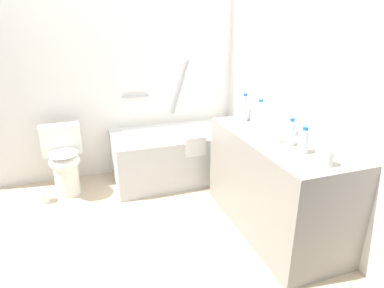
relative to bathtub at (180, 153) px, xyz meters
name	(u,v)px	position (x,y,z in m)	size (l,w,h in m)	color
ground_plane	(130,235)	(-0.72, -0.92, -0.29)	(3.98, 3.98, 0.00)	#C1AD8E
wall_back_tiled	(102,60)	(-0.72, 0.42, 1.00)	(3.38, 0.10, 2.58)	white
wall_right_mirror	(302,70)	(0.81, -0.92, 1.00)	(0.10, 2.98, 2.58)	white
bathtub	(180,153)	(0.00, 0.00, 0.00)	(1.46, 0.75, 1.27)	silver
toilet	(64,160)	(-1.21, 0.03, 0.07)	(0.40, 0.49, 0.71)	white
vanity_counter	(275,184)	(0.46, -1.19, 0.12)	(0.60, 1.36, 0.82)	gray
sink_basin	(270,132)	(0.41, -1.13, 0.56)	(0.33, 0.33, 0.05)	white
sink_faucet	(291,130)	(0.61, -1.13, 0.56)	(0.10, 0.15, 0.06)	#9E9EA3
water_bottle_0	(260,113)	(0.48, -0.84, 0.64)	(0.07, 0.07, 0.23)	silver
water_bottle_1	(304,141)	(0.43, -1.52, 0.62)	(0.07, 0.07, 0.19)	silver
water_bottle_2	(291,133)	(0.43, -1.37, 0.63)	(0.06, 0.06, 0.21)	silver
water_bottle_3	(245,108)	(0.42, -0.68, 0.65)	(0.07, 0.07, 0.25)	silver
drinking_glass_0	(327,158)	(0.45, -1.74, 0.58)	(0.08, 0.08, 0.09)	white
drinking_glass_1	(254,117)	(0.49, -0.73, 0.57)	(0.07, 0.07, 0.08)	white
drinking_glass_2	(320,153)	(0.47, -1.65, 0.57)	(0.06, 0.06, 0.08)	white
drinking_glass_3	(250,113)	(0.50, -0.63, 0.58)	(0.06, 0.06, 0.10)	white
toilet_paper_roll	(44,196)	(-1.44, -0.11, -0.23)	(0.11, 0.11, 0.12)	white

